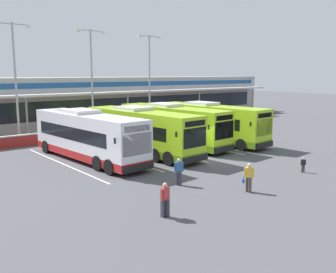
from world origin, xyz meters
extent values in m
plane|color=#4C4C51|center=(0.00, 0.00, 0.00)|extent=(200.00, 200.00, 0.00)
cube|color=#B7B7B2|center=(0.00, 27.00, 2.75)|extent=(70.00, 10.00, 5.50)
cube|color=#19232D|center=(0.00, 21.98, 2.30)|extent=(66.00, 0.08, 2.20)
cube|color=navy|center=(0.00, 21.97, 5.15)|extent=(68.00, 0.08, 0.60)
cube|color=beige|center=(0.00, 20.50, 4.20)|extent=(67.00, 3.00, 0.24)
cube|color=gray|center=(0.00, 27.00, 5.75)|extent=(70.00, 10.00, 0.50)
cylinder|color=#999999|center=(-6.20, 19.30, 2.10)|extent=(0.20, 0.20, 4.20)
cylinder|color=#999999|center=(6.20, 19.30, 2.10)|extent=(0.20, 0.20, 4.20)
cylinder|color=#999999|center=(18.60, 19.30, 2.10)|extent=(0.20, 0.20, 4.20)
cylinder|color=#999999|center=(31.00, 19.30, 2.10)|extent=(0.20, 0.20, 4.20)
cube|color=maroon|center=(0.00, 14.50, 0.50)|extent=(60.00, 0.36, 1.00)
cube|color=#B2B2B2|center=(0.00, 14.50, 1.05)|extent=(60.00, 0.40, 0.10)
cube|color=silver|center=(-6.38, 5.91, 1.91)|extent=(3.18, 12.12, 3.19)
cube|color=#AD1E1E|center=(-6.38, 5.91, 0.59)|extent=(3.20, 12.14, 0.56)
cube|color=black|center=(-6.40, 6.31, 2.15)|extent=(3.08, 9.72, 0.96)
cube|color=black|center=(-6.06, -0.03, 2.05)|extent=(2.31, 0.22, 1.40)
cube|color=black|center=(-6.06, -0.04, 3.05)|extent=(2.05, 0.19, 0.40)
cube|color=silver|center=(-6.43, 6.91, 3.64)|extent=(2.19, 2.90, 0.28)
cube|color=black|center=(-6.06, -0.14, 0.55)|extent=(2.46, 0.29, 0.44)
cube|color=black|center=(-4.63, 0.40, 2.40)|extent=(0.09, 0.12, 0.36)
cube|color=black|center=(-7.54, 0.24, 2.40)|extent=(0.09, 0.12, 0.36)
cylinder|color=black|center=(-5.43, 10.57, 0.52)|extent=(0.37, 1.06, 1.04)
cylinder|color=black|center=(-7.81, 10.44, 0.52)|extent=(0.37, 1.06, 1.04)
cylinder|color=black|center=(-5.02, 2.78, 0.52)|extent=(0.37, 1.06, 1.04)
cylinder|color=black|center=(-7.40, 2.65, 0.52)|extent=(0.37, 1.06, 1.04)
cylinder|color=black|center=(-4.94, 1.38, 0.52)|extent=(0.37, 1.06, 1.04)
cylinder|color=black|center=(-7.33, 1.26, 0.52)|extent=(0.37, 1.06, 1.04)
cube|color=#9ED11E|center=(-1.88, 5.34, 1.91)|extent=(3.18, 12.12, 3.19)
cube|color=#598419|center=(-1.88, 5.34, 0.59)|extent=(3.20, 12.14, 0.56)
cube|color=black|center=(-1.90, 5.74, 2.15)|extent=(3.08, 9.72, 0.96)
cube|color=black|center=(-1.57, -0.60, 2.05)|extent=(2.31, 0.22, 1.40)
cube|color=black|center=(-1.57, -0.61, 3.05)|extent=(2.05, 0.19, 0.40)
cube|color=silver|center=(-1.93, 6.34, 3.64)|extent=(2.19, 2.90, 0.28)
cube|color=black|center=(-1.56, -0.71, 0.55)|extent=(2.46, 0.29, 0.44)
cube|color=black|center=(-0.13, -0.17, 2.40)|extent=(0.09, 0.12, 0.36)
cube|color=black|center=(-3.04, -0.33, 2.40)|extent=(0.09, 0.12, 0.36)
cylinder|color=black|center=(-0.93, 10.00, 0.52)|extent=(0.37, 1.06, 1.04)
cylinder|color=black|center=(-3.32, 9.87, 0.52)|extent=(0.37, 1.06, 1.04)
cylinder|color=black|center=(-0.52, 2.21, 0.52)|extent=(0.37, 1.06, 1.04)
cylinder|color=black|center=(-2.91, 2.08, 0.52)|extent=(0.37, 1.06, 1.04)
cylinder|color=black|center=(-0.45, 0.81, 0.52)|extent=(0.37, 1.06, 1.04)
cylinder|color=black|center=(-2.83, 0.69, 0.52)|extent=(0.37, 1.06, 1.04)
cube|color=#9ED11E|center=(2.32, 6.35, 1.91)|extent=(3.18, 12.12, 3.19)
cube|color=#598419|center=(2.32, 6.35, 0.59)|extent=(3.20, 12.14, 0.56)
cube|color=black|center=(2.30, 6.75, 2.15)|extent=(3.08, 9.72, 0.96)
cube|color=black|center=(2.63, 0.40, 2.05)|extent=(2.31, 0.22, 1.40)
cube|color=black|center=(2.63, 0.39, 3.05)|extent=(2.05, 0.19, 0.40)
cube|color=silver|center=(2.27, 7.35, 3.64)|extent=(2.19, 2.90, 0.28)
cube|color=black|center=(2.64, 0.29, 0.55)|extent=(2.46, 0.29, 0.44)
cube|color=black|center=(4.07, 0.83, 2.40)|extent=(0.09, 0.12, 0.36)
cube|color=black|center=(1.16, 0.68, 2.40)|extent=(0.09, 0.12, 0.36)
cylinder|color=black|center=(3.27, 11.00, 0.52)|extent=(0.37, 1.06, 1.04)
cylinder|color=black|center=(0.88, 10.88, 0.52)|extent=(0.37, 1.06, 1.04)
cylinder|color=black|center=(3.68, 3.21, 0.52)|extent=(0.37, 1.06, 1.04)
cylinder|color=black|center=(1.29, 3.09, 0.52)|extent=(0.37, 1.06, 1.04)
cylinder|color=black|center=(3.75, 1.82, 0.52)|extent=(0.37, 1.06, 1.04)
cylinder|color=black|center=(1.37, 1.69, 0.52)|extent=(0.37, 1.06, 1.04)
cube|color=#9ED11E|center=(6.15, 5.32, 1.91)|extent=(3.18, 12.12, 3.19)
cube|color=#598419|center=(6.15, 5.32, 0.59)|extent=(3.20, 12.14, 0.56)
cube|color=black|center=(6.13, 5.72, 2.15)|extent=(3.08, 9.72, 0.96)
cube|color=black|center=(6.46, -0.62, 2.05)|extent=(2.31, 0.22, 1.40)
cube|color=black|center=(6.46, -0.63, 3.05)|extent=(2.05, 0.19, 0.40)
cube|color=silver|center=(6.10, 6.32, 3.64)|extent=(2.19, 2.90, 0.28)
cube|color=black|center=(6.47, -0.73, 0.55)|extent=(2.46, 0.29, 0.44)
cube|color=black|center=(7.90, -0.20, 2.40)|extent=(0.09, 0.12, 0.36)
cube|color=black|center=(4.99, -0.35, 2.40)|extent=(0.09, 0.12, 0.36)
cylinder|color=black|center=(7.10, 9.97, 0.52)|extent=(0.37, 1.06, 1.04)
cylinder|color=black|center=(4.71, 9.85, 0.52)|extent=(0.37, 1.06, 1.04)
cylinder|color=black|center=(7.51, 2.18, 0.52)|extent=(0.37, 1.06, 1.04)
cylinder|color=black|center=(5.12, 2.06, 0.52)|extent=(0.37, 1.06, 1.04)
cylinder|color=black|center=(7.58, 0.79, 0.52)|extent=(0.37, 1.06, 1.04)
cylinder|color=black|center=(5.20, 0.66, 0.52)|extent=(0.37, 1.06, 1.04)
cube|color=silver|center=(-8.40, 6.00, 0.00)|extent=(0.14, 13.00, 0.01)
cube|color=silver|center=(-4.20, 6.00, 0.00)|extent=(0.14, 13.00, 0.01)
cube|color=silver|center=(0.00, 6.00, 0.00)|extent=(0.14, 13.00, 0.01)
cube|color=silver|center=(4.20, 6.00, 0.00)|extent=(0.14, 13.00, 0.01)
cube|color=silver|center=(8.40, 6.00, 0.00)|extent=(0.14, 13.00, 0.01)
cube|color=#4C4238|center=(-3.30, -6.59, 0.42)|extent=(0.23, 0.22, 0.84)
cube|color=#4C4238|center=(-3.28, -6.79, 0.42)|extent=(0.23, 0.22, 0.84)
cube|color=gold|center=(-3.29, -6.69, 1.12)|extent=(0.39, 0.40, 0.56)
cube|color=gold|center=(-3.44, -6.53, 1.09)|extent=(0.13, 0.13, 0.54)
cube|color=gold|center=(-3.15, -6.85, 1.09)|extent=(0.13, 0.13, 0.54)
sphere|color=#DBB293|center=(-3.29, -6.69, 1.51)|extent=(0.22, 0.22, 0.22)
cube|color=#194C9E|center=(-3.47, -6.46, 0.63)|extent=(0.29, 0.28, 0.22)
cylinder|color=#194C9E|center=(-3.47, -6.46, 0.81)|extent=(0.02, 0.02, 0.16)
cube|color=#33333D|center=(-5.44, -3.18, 0.42)|extent=(0.22, 0.23, 0.84)
cube|color=#33333D|center=(-5.38, -3.38, 0.42)|extent=(0.22, 0.23, 0.84)
cube|color=#2D5693|center=(-5.41, -3.28, 1.12)|extent=(0.40, 0.38, 0.56)
cube|color=#2D5693|center=(-5.59, -3.15, 1.09)|extent=(0.13, 0.13, 0.54)
cube|color=#2D5693|center=(-5.24, -3.41, 1.09)|extent=(0.13, 0.13, 0.54)
sphere|color=#DBB293|center=(-5.41, -3.28, 1.51)|extent=(0.22, 0.22, 0.22)
cube|color=#4C4238|center=(2.77, -6.37, 0.26)|extent=(0.14, 0.14, 0.52)
cube|color=#4C4238|center=(2.79, -6.49, 0.26)|extent=(0.14, 0.14, 0.52)
cube|color=black|center=(2.78, -6.43, 0.69)|extent=(0.25, 0.24, 0.35)
cube|color=black|center=(2.68, -6.34, 0.68)|extent=(0.08, 0.08, 0.33)
cube|color=black|center=(2.88, -6.52, 0.68)|extent=(0.08, 0.08, 0.33)
sphere|color=tan|center=(2.78, -6.43, 0.94)|extent=(0.14, 0.14, 0.14)
cube|color=#33333D|center=(-9.23, -6.49, 0.42)|extent=(0.16, 0.20, 0.84)
cube|color=#33333D|center=(-9.06, -6.58, 0.42)|extent=(0.16, 0.20, 0.84)
cube|color=#B23838|center=(-9.14, -6.54, 1.12)|extent=(0.37, 0.26, 0.56)
cube|color=#B23838|center=(-9.36, -6.57, 1.09)|extent=(0.10, 0.11, 0.54)
cube|color=#B23838|center=(-8.93, -6.51, 1.09)|extent=(0.10, 0.11, 0.54)
sphere|color=tan|center=(-9.14, -6.54, 1.51)|extent=(0.22, 0.22, 0.22)
cylinder|color=#9E9EA3|center=(-8.09, 16.15, 5.50)|extent=(0.20, 0.20, 11.00)
cylinder|color=#9E9EA3|center=(-8.09, 16.15, 10.85)|extent=(2.80, 0.10, 0.10)
cube|color=silver|center=(-6.69, 16.15, 10.75)|extent=(0.44, 0.28, 0.20)
cylinder|color=#9E9EA3|center=(-0.22, 16.34, 5.50)|extent=(0.20, 0.20, 11.00)
cylinder|color=#9E9EA3|center=(-0.22, 16.34, 10.85)|extent=(2.80, 0.10, 0.10)
cube|color=silver|center=(-1.62, 16.34, 10.75)|extent=(0.44, 0.28, 0.20)
cube|color=silver|center=(1.18, 16.34, 10.75)|extent=(0.44, 0.28, 0.20)
cylinder|color=#9E9EA3|center=(7.89, 17.04, 5.50)|extent=(0.20, 0.20, 11.00)
cylinder|color=#9E9EA3|center=(7.89, 17.04, 10.85)|extent=(2.80, 0.10, 0.10)
cube|color=silver|center=(6.49, 17.04, 10.75)|extent=(0.44, 0.28, 0.20)
cube|color=silver|center=(9.29, 17.04, 10.75)|extent=(0.44, 0.28, 0.20)
camera|label=1|loc=(-19.32, -18.88, 6.43)|focal=39.54mm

